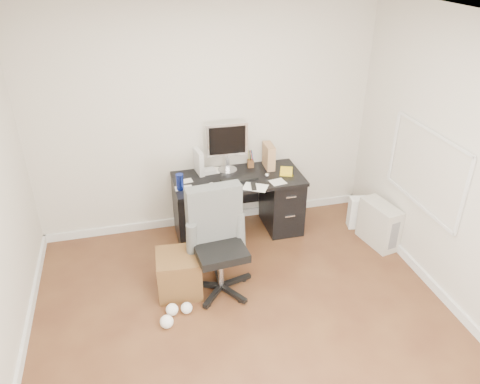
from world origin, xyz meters
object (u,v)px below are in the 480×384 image
object	(u,v)px
desk	(238,203)
pc_tower	(379,224)
lcd_monitor	(227,147)
keyboard	(239,179)
office_chair	(220,245)
wicker_basket	(179,273)

from	to	relation	value
desk	pc_tower	xyz separation A→B (m)	(1.54, -0.64, -0.14)
lcd_monitor	keyboard	xyz separation A→B (m)	(0.08, -0.27, -0.29)
lcd_monitor	pc_tower	bearing A→B (deg)	-25.42
lcd_monitor	office_chair	world-z (taller)	lcd_monitor
desk	pc_tower	distance (m)	1.67
wicker_basket	office_chair	bearing A→B (deg)	-11.94
desk	lcd_monitor	xyz separation A→B (m)	(-0.08, 0.19, 0.65)
keyboard	office_chair	distance (m)	1.04
lcd_monitor	pc_tower	world-z (taller)	lcd_monitor
lcd_monitor	wicker_basket	size ratio (longest dim) A/B	1.40
desk	lcd_monitor	distance (m)	0.69
desk	pc_tower	size ratio (longest dim) A/B	2.90
desk	pc_tower	world-z (taller)	desk
desk	pc_tower	bearing A→B (deg)	-22.61
pc_tower	wicker_basket	xyz separation A→B (m)	(-2.38, -0.27, -0.04)
lcd_monitor	office_chair	xyz separation A→B (m)	(-0.35, -1.19, -0.50)
desk	office_chair	size ratio (longest dim) A/B	1.35
lcd_monitor	pc_tower	size ratio (longest dim) A/B	1.18
desk	wicker_basket	xyz separation A→B (m)	(-0.84, -0.91, -0.18)
keyboard	wicker_basket	xyz separation A→B (m)	(-0.84, -0.84, -0.55)
desk	lcd_monitor	size ratio (longest dim) A/B	2.47
lcd_monitor	keyboard	size ratio (longest dim) A/B	1.44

